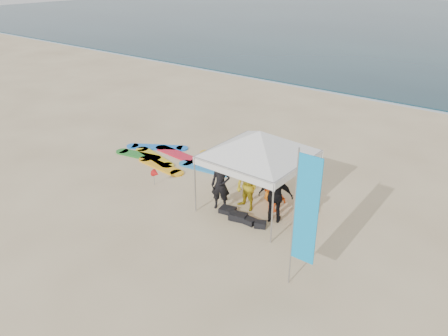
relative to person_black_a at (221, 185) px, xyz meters
name	(u,v)px	position (x,y,z in m)	size (l,w,h in m)	color
ground	(152,221)	(-1.23, -2.04, -0.88)	(120.00, 120.00, 0.00)	beige
shoreline_foam	(367,97)	(-1.23, 16.16, -0.87)	(160.00, 1.20, 0.01)	silver
person_black_a	(221,185)	(0.00, 0.00, 0.00)	(0.64, 0.42, 1.75)	black
person_yellow	(247,187)	(0.73, 0.48, -0.05)	(0.81, 0.63, 1.66)	gold
person_orange_a	(274,190)	(1.51, 0.95, -0.09)	(1.02, 0.59, 1.58)	#EB4A14
person_black_b	(276,196)	(1.88, 0.41, 0.05)	(1.09, 0.45, 1.86)	black
person_orange_b	(275,179)	(1.19, 1.48, -0.01)	(0.85, 0.55, 1.73)	orange
person_seated	(307,205)	(2.59, 1.21, -0.40)	(0.89, 0.28, 0.96)	orange
canopy_tent	(260,131)	(0.96, 0.80, 1.88)	(4.20, 4.20, 3.17)	#A5A5A8
feather_flag	(305,212)	(4.07, -1.92, 1.37)	(0.64, 0.04, 3.82)	#A5A5A8
marker_pennant	(156,174)	(-2.90, -0.20, -0.38)	(0.28, 0.28, 0.64)	#A5A5A8
gear_pile	(241,217)	(0.97, -0.19, -0.78)	(1.87, 0.65, 0.22)	black
surfboard_spread	(173,158)	(-4.17, 1.97, -0.84)	(5.24, 2.81, 0.07)	#2684CF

